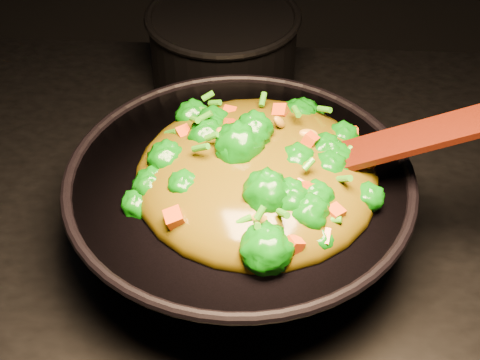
# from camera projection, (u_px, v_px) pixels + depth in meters

# --- Properties ---
(wok) EXTENTS (0.45, 0.45, 0.12)m
(wok) POSITION_uv_depth(u_px,v_px,m) (240.00, 210.00, 0.87)
(wok) COLOR black
(wok) RESTS_ON stovetop
(stir_fry) EXTENTS (0.35, 0.35, 0.10)m
(stir_fry) POSITION_uv_depth(u_px,v_px,m) (257.00, 148.00, 0.79)
(stir_fry) COLOR #095E06
(stir_fry) RESTS_ON wok
(spatula) EXTENTS (0.30, 0.05, 0.13)m
(spatula) POSITION_uv_depth(u_px,v_px,m) (380.00, 147.00, 0.78)
(spatula) COLOR #331003
(spatula) RESTS_ON wok
(back_pot) EXTENTS (0.32, 0.32, 0.14)m
(back_pot) POSITION_uv_depth(u_px,v_px,m) (224.00, 50.00, 1.13)
(back_pot) COLOR black
(back_pot) RESTS_ON stovetop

